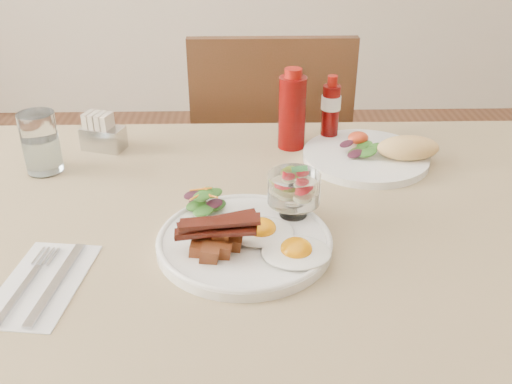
% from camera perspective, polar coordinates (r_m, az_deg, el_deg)
% --- Properties ---
extents(table, '(1.33, 0.88, 0.75)m').
position_cam_1_polar(table, '(1.04, 3.02, -6.92)').
color(table, '#502A19').
rests_on(table, ground).
extents(chair_far, '(0.42, 0.42, 0.93)m').
position_cam_1_polar(chair_far, '(1.68, 1.30, 2.58)').
color(chair_far, '#502A19').
rests_on(chair_far, ground).
extents(main_plate, '(0.28, 0.28, 0.02)m').
position_cam_1_polar(main_plate, '(0.91, -1.17, -5.03)').
color(main_plate, white).
rests_on(main_plate, table).
extents(fried_eggs, '(0.18, 0.17, 0.03)m').
position_cam_1_polar(fried_eggs, '(0.89, 2.23, -4.83)').
color(fried_eggs, white).
rests_on(fried_eggs, main_plate).
extents(bacon_potato_pile, '(0.13, 0.08, 0.06)m').
position_cam_1_polar(bacon_potato_pile, '(0.86, -4.01, -4.49)').
color(bacon_potato_pile, brown).
rests_on(bacon_potato_pile, main_plate).
extents(side_salad, '(0.08, 0.08, 0.04)m').
position_cam_1_polar(side_salad, '(0.97, -5.15, -0.99)').
color(side_salad, '#1C4813').
rests_on(side_salad, main_plate).
extents(fruit_cup, '(0.09, 0.09, 0.09)m').
position_cam_1_polar(fruit_cup, '(0.95, 3.82, 0.33)').
color(fruit_cup, white).
rests_on(fruit_cup, main_plate).
extents(second_plate, '(0.28, 0.26, 0.07)m').
position_cam_1_polar(second_plate, '(1.21, 11.88, 3.77)').
color(second_plate, white).
rests_on(second_plate, table).
extents(ketchup_bottle, '(0.07, 0.07, 0.17)m').
position_cam_1_polar(ketchup_bottle, '(1.23, 3.63, 8.07)').
color(ketchup_bottle, '#580505').
rests_on(ketchup_bottle, table).
extents(hot_sauce_bottle, '(0.05, 0.05, 0.15)m').
position_cam_1_polar(hot_sauce_bottle, '(1.27, 7.46, 8.12)').
color(hot_sauce_bottle, '#580505').
rests_on(hot_sauce_bottle, table).
extents(sugar_caddy, '(0.10, 0.07, 0.08)m').
position_cam_1_polar(sugar_caddy, '(1.27, -15.15, 5.61)').
color(sugar_caddy, '#B3B3B8').
rests_on(sugar_caddy, table).
extents(water_glass, '(0.07, 0.07, 0.12)m').
position_cam_1_polar(water_glass, '(1.20, -20.68, 4.31)').
color(water_glass, white).
rests_on(water_glass, table).
extents(napkin_cutlery, '(0.13, 0.21, 0.01)m').
position_cam_1_polar(napkin_cutlery, '(0.89, -20.54, -8.54)').
color(napkin_cutlery, white).
rests_on(napkin_cutlery, table).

